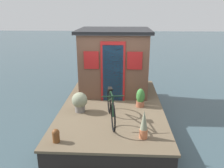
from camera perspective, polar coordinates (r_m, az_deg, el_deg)
ground_plane at (r=6.98m, az=0.08°, el=-8.98°), size 60.00×60.00×0.00m
houseboat_deck at (r=6.86m, az=0.08°, el=-7.07°), size 4.82×2.87×0.51m
houseboat_cabin at (r=7.68m, az=0.56°, el=5.90°), size 2.12×2.31×2.07m
bicycle at (r=5.66m, az=-0.26°, el=-5.67°), size 1.65×0.50×0.83m
potted_plant_rosemary at (r=5.01m, az=7.92°, el=-10.12°), size 0.18×0.18×0.65m
potted_plant_ivy at (r=6.26m, az=-8.06°, el=-4.29°), size 0.42×0.42×0.55m
potted_plant_sage at (r=6.58m, az=7.09°, el=-3.51°), size 0.24×0.24×0.54m
mooring_bollard at (r=5.04m, az=-13.81°, el=-12.29°), size 0.16×0.16×0.30m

